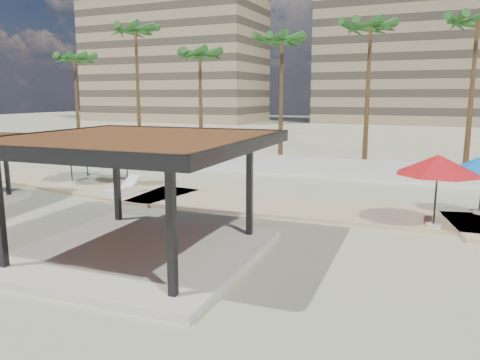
% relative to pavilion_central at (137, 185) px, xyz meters
% --- Properties ---
extents(ground, '(200.00, 200.00, 0.00)m').
position_rel_pavilion_central_xyz_m(ground, '(0.92, 0.91, -2.30)').
color(ground, '#C7B583').
rests_on(ground, ground).
extents(promenade, '(44.45, 7.97, 0.24)m').
position_rel_pavilion_central_xyz_m(promenade, '(2.92, 8.57, -2.24)').
color(promenade, '#C6B284').
rests_on(promenade, ground).
extents(boundary_wall, '(56.00, 0.30, 1.20)m').
position_rel_pavilion_central_xyz_m(boundary_wall, '(0.92, 16.91, -1.70)').
color(boundary_wall, silver).
rests_on(boundary_wall, ground).
extents(building_west, '(34.00, 16.00, 32.40)m').
position_rel_pavilion_central_xyz_m(building_west, '(-41.08, 68.91, 12.96)').
color(building_west, '#937F60').
rests_on(building_west, ground).
extents(building_mid, '(38.00, 16.00, 30.40)m').
position_rel_pavilion_central_xyz_m(building_mid, '(4.92, 78.91, 11.96)').
color(building_mid, '#847259').
rests_on(building_mid, ground).
extents(pavilion_central, '(7.98, 7.98, 3.86)m').
position_rel_pavilion_central_xyz_m(pavilion_central, '(0.00, 0.00, 0.00)').
color(pavilion_central, beige).
rests_on(pavilion_central, ground).
extents(umbrella_a, '(3.92, 3.92, 2.62)m').
position_rel_pavilion_central_xyz_m(umbrella_a, '(-11.12, 10.11, 0.13)').
color(umbrella_a, beige).
rests_on(umbrella_a, promenade).
extents(umbrella_b, '(3.42, 3.42, 2.51)m').
position_rel_pavilion_central_xyz_m(umbrella_b, '(-7.55, 9.31, 0.03)').
color(umbrella_b, beige).
rests_on(umbrella_b, promenade).
extents(umbrella_c, '(3.97, 3.97, 2.74)m').
position_rel_pavilion_central_xyz_m(umbrella_c, '(8.54, 6.71, 0.23)').
color(umbrella_c, beige).
rests_on(umbrella_c, promenade).
extents(umbrella_f, '(3.42, 3.42, 2.53)m').
position_rel_pavilion_central_xyz_m(umbrella_f, '(-10.54, 8.19, 0.05)').
color(umbrella_f, beige).
rests_on(umbrella_f, promenade).
extents(lounger_a, '(0.75, 2.21, 0.83)m').
position_rel_pavilion_central_xyz_m(lounger_a, '(-5.93, 6.76, -1.92)').
color(lounger_a, white).
rests_on(lounger_a, promenade).
extents(palm_a, '(3.00, 3.00, 8.90)m').
position_rel_pavilion_central_xyz_m(palm_a, '(-20.08, 19.21, 5.46)').
color(palm_a, brown).
rests_on(palm_a, ground).
extents(palm_b, '(3.00, 3.00, 10.88)m').
position_rel_pavilion_central_xyz_m(palm_b, '(-14.08, 19.61, 7.30)').
color(palm_b, brown).
rests_on(palm_b, ground).
extents(palm_c, '(3.00, 3.00, 8.79)m').
position_rel_pavilion_central_xyz_m(palm_c, '(-8.08, 19.01, 5.35)').
color(palm_c, brown).
rests_on(palm_c, ground).
extents(palm_d, '(3.00, 3.00, 9.64)m').
position_rel_pavilion_central_xyz_m(palm_d, '(-2.08, 19.81, 6.15)').
color(palm_d, brown).
rests_on(palm_d, ground).
extents(palm_e, '(3.00, 3.00, 10.13)m').
position_rel_pavilion_central_xyz_m(palm_e, '(3.92, 19.31, 6.61)').
color(palm_e, brown).
rests_on(palm_e, ground).
extents(palm_f, '(3.00, 3.00, 10.15)m').
position_rel_pavilion_central_xyz_m(palm_f, '(9.92, 19.51, 6.62)').
color(palm_f, brown).
rests_on(palm_f, ground).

